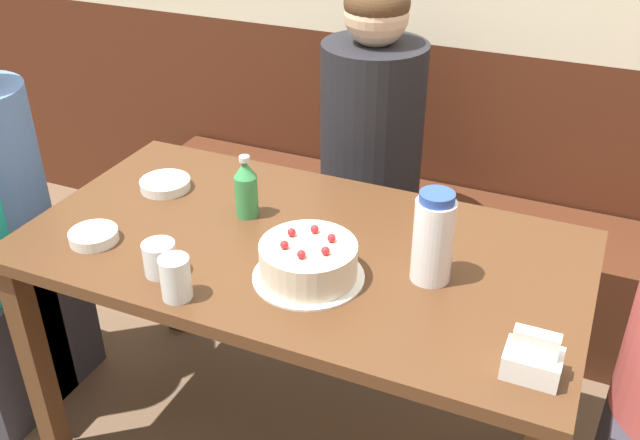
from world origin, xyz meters
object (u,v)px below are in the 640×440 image
water_pitcher (433,238)px  soju_bottle (246,188)px  bowl_soup_white (165,184)px  napkin_holder (533,359)px  bowl_rice_small (94,236)px  glass_water_tall (176,278)px  birthday_cake (308,261)px  glass_tumbler_short (160,258)px  person_grey_tee (370,178)px  bench_seat (394,249)px

water_pitcher → soju_bottle: 0.54m
bowl_soup_white → napkin_holder: bearing=-18.2°
bowl_rice_small → glass_water_tall: size_ratio=1.20×
water_pitcher → birthday_cake: bearing=-156.5°
birthday_cake → glass_tumbler_short: (-0.33, -0.12, -0.00)m
bowl_soup_white → person_grey_tee: bearing=50.0°
napkin_holder → bowl_soup_white: (-1.10, 0.36, -0.02)m
soju_bottle → bowl_soup_white: soju_bottle is taller
water_pitcher → napkin_holder: water_pitcher is taller
water_pitcher → glass_tumbler_short: size_ratio=2.78×
glass_water_tall → person_grey_tee: bearing=82.9°
water_pitcher → soju_bottle: water_pitcher is taller
napkin_holder → person_grey_tee: 1.11m
bench_seat → glass_water_tall: size_ratio=19.06×
bench_seat → glass_water_tall: bearing=-98.0°
soju_bottle → glass_tumbler_short: 0.33m
soju_bottle → glass_water_tall: soju_bottle is taller
water_pitcher → person_grey_tee: 0.79m
person_grey_tee → soju_bottle: bearing=-15.0°
bench_seat → person_grey_tee: person_grey_tee is taller
bowl_soup_white → person_grey_tee: (0.44, 0.52, -0.14)m
glass_tumbler_short → birthday_cake: bearing=20.5°
bowl_rice_small → glass_tumbler_short: glass_tumbler_short is taller
bench_seat → bowl_soup_white: 1.01m
bench_seat → bowl_soup_white: size_ratio=13.64×
birthday_cake → soju_bottle: size_ratio=1.52×
soju_bottle → bowl_soup_white: size_ratio=1.21×
soju_bottle → glass_water_tall: bearing=-85.3°
glass_water_tall → soju_bottle: bearing=94.7°
soju_bottle → glass_tumbler_short: (-0.06, -0.32, -0.04)m
water_pitcher → napkin_holder: bearing=-41.0°
bench_seat → person_grey_tee: bearing=-102.3°
bowl_soup_white → glass_tumbler_short: bearing=-57.0°
water_pitcher → bowl_rice_small: (-0.83, -0.19, -0.10)m
bench_seat → glass_tumbler_short: size_ratio=24.12×
glass_tumbler_short → soju_bottle: bearing=80.2°
person_grey_tee → glass_tumbler_short: bearing=-13.1°
soju_bottle → birthday_cake: bearing=-36.3°
water_pitcher → soju_bottle: bearing=170.8°
soju_bottle → glass_water_tall: (0.03, -0.39, -0.03)m
napkin_holder → glass_water_tall: napkin_holder is taller
glass_tumbler_short → bench_seat: bearing=77.0°
water_pitcher → glass_water_tall: 0.59m
bench_seat → birthday_cake: 1.11m
birthday_cake → glass_water_tall: birthday_cake is taller
soju_bottle → person_grey_tee: size_ratio=0.14×
birthday_cake → water_pitcher: bearing=23.5°
bench_seat → bowl_rice_small: 1.25m
glass_water_tall → glass_tumbler_short: size_ratio=1.27×
bowl_soup_white → bowl_rice_small: bearing=-90.9°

